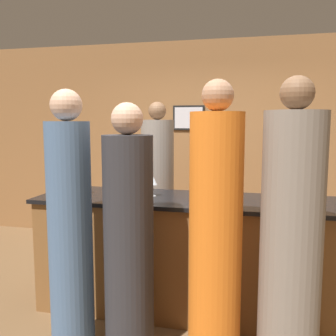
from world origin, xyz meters
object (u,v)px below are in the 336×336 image
guest_1 (291,248)px  guest_2 (215,241)px  guest_0 (129,241)px  wine_bottle_0 (133,187)px  guest_3 (70,230)px  bartender (158,193)px

guest_1 → guest_2: bearing=177.0°
guest_2 → guest_0: bearing=173.4°
guest_1 → wine_bottle_0: (-1.24, 0.63, 0.23)m
guest_0 → guest_2: guest_2 is taller
guest_3 → wine_bottle_0: guest_3 is taller
bartender → guest_2: guest_2 is taller
bartender → guest_3: (-0.24, -1.60, 0.02)m
bartender → guest_3: guest_3 is taller
guest_0 → guest_2: size_ratio=0.93×
guest_0 → guest_3: size_ratio=0.95×
bartender → guest_0: 1.58m
guest_2 → wine_bottle_0: 1.00m
bartender → guest_0: bearing=97.3°
guest_0 → guest_3: (-0.44, -0.03, 0.06)m
guest_1 → guest_2: guest_1 is taller
guest_1 → guest_2: size_ratio=1.00×
guest_0 → wine_bottle_0: guest_0 is taller
wine_bottle_0 → guest_3: bearing=-118.0°
bartender → guest_2: bearing=116.7°
guest_3 → wine_bottle_0: size_ratio=6.61×
guest_1 → guest_3: 1.54m
bartender → guest_2: 1.84m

